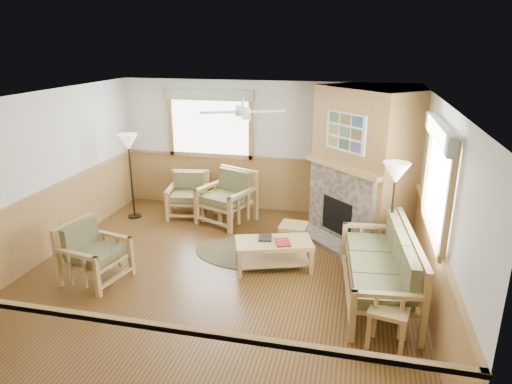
% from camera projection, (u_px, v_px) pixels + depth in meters
% --- Properties ---
extents(floor, '(6.00, 6.00, 0.01)m').
position_uv_depth(floor, '(221.00, 274.00, 7.08)').
color(floor, '#513416').
rests_on(floor, ground).
extents(ceiling, '(6.00, 6.00, 0.01)m').
position_uv_depth(ceiling, '(216.00, 98.00, 6.22)').
color(ceiling, white).
rests_on(ceiling, floor).
extents(wall_back, '(6.00, 0.02, 2.70)m').
position_uv_depth(wall_back, '(262.00, 147.00, 9.42)').
color(wall_back, silver).
rests_on(wall_back, floor).
extents(wall_front, '(6.00, 0.02, 2.70)m').
position_uv_depth(wall_front, '(113.00, 300.00, 3.88)').
color(wall_front, silver).
rests_on(wall_front, floor).
extents(wall_left, '(0.02, 6.00, 2.70)m').
position_uv_depth(wall_left, '(39.00, 179.00, 7.29)').
color(wall_left, silver).
rests_on(wall_left, floor).
extents(wall_right, '(0.02, 6.00, 2.70)m').
position_uv_depth(wall_right, '(436.00, 208.00, 6.01)').
color(wall_right, silver).
rests_on(wall_right, floor).
extents(wainscot, '(6.00, 6.00, 1.10)m').
position_uv_depth(wainscot, '(220.00, 242.00, 6.90)').
color(wainscot, olive).
rests_on(wainscot, floor).
extents(fireplace, '(3.11, 3.11, 2.70)m').
position_uv_depth(fireplace, '(363.00, 165.00, 8.11)').
color(fireplace, olive).
rests_on(fireplace, floor).
extents(window_back, '(1.90, 0.16, 1.50)m').
position_uv_depth(window_back, '(209.00, 88.00, 9.25)').
color(window_back, white).
rests_on(window_back, wall_back).
extents(window_right, '(0.16, 1.90, 1.50)m').
position_uv_depth(window_right, '(447.00, 121.00, 5.46)').
color(window_right, white).
rests_on(window_right, wall_right).
extents(ceiling_fan, '(1.59, 1.59, 0.36)m').
position_uv_depth(ceiling_fan, '(243.00, 99.00, 6.45)').
color(ceiling_fan, white).
rests_on(ceiling_fan, ceiling).
extents(sofa, '(2.23, 1.08, 0.99)m').
position_uv_depth(sofa, '(378.00, 266.00, 6.27)').
color(sofa, tan).
rests_on(sofa, floor).
extents(armchair_back_left, '(0.90, 0.90, 0.87)m').
position_uv_depth(armchair_back_left, '(188.00, 195.00, 9.34)').
color(armchair_back_left, tan).
rests_on(armchair_back_left, floor).
extents(armchair_back_right, '(1.19, 1.19, 1.02)m').
position_uv_depth(armchair_back_right, '(226.00, 198.00, 8.97)').
color(armchair_back_right, tan).
rests_on(armchair_back_right, floor).
extents(armchair_left, '(0.94, 0.94, 0.89)m').
position_uv_depth(armchair_left, '(95.00, 253.00, 6.77)').
color(armchair_left, tan).
rests_on(armchair_left, floor).
extents(coffee_table, '(1.32, 0.94, 0.48)m').
position_uv_depth(coffee_table, '(274.00, 255.00, 7.18)').
color(coffee_table, tan).
rests_on(coffee_table, floor).
extents(end_table_chairs, '(0.62, 0.61, 0.54)m').
position_uv_depth(end_table_chairs, '(218.00, 206.00, 9.18)').
color(end_table_chairs, tan).
rests_on(end_table_chairs, floor).
extents(end_table_sofa, '(0.53, 0.51, 0.50)m').
position_uv_depth(end_table_sofa, '(388.00, 326.00, 5.37)').
color(end_table_sofa, tan).
rests_on(end_table_sofa, floor).
extents(footstool, '(0.49, 0.49, 0.40)m').
position_uv_depth(footstool, '(293.00, 235.00, 8.01)').
color(footstool, tan).
rests_on(footstool, floor).
extents(braided_rug, '(2.31, 2.31, 0.01)m').
position_uv_depth(braided_rug, '(250.00, 253.00, 7.78)').
color(braided_rug, brown).
rests_on(braided_rug, floor).
extents(floor_lamp_left, '(0.50, 0.50, 1.73)m').
position_uv_depth(floor_lamp_left, '(131.00, 176.00, 9.11)').
color(floor_lamp_left, black).
rests_on(floor_lamp_left, floor).
extents(floor_lamp_right, '(0.51, 0.51, 1.76)m').
position_uv_depth(floor_lamp_right, '(391.00, 218.00, 6.92)').
color(floor_lamp_right, black).
rests_on(floor_lamp_right, floor).
extents(book_red, '(0.31, 0.36, 0.03)m').
position_uv_depth(book_red, '(283.00, 242.00, 7.02)').
color(book_red, maroon).
rests_on(book_red, coffee_table).
extents(book_dark, '(0.24, 0.30, 0.02)m').
position_uv_depth(book_dark, '(265.00, 237.00, 7.20)').
color(book_dark, black).
rests_on(book_dark, coffee_table).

